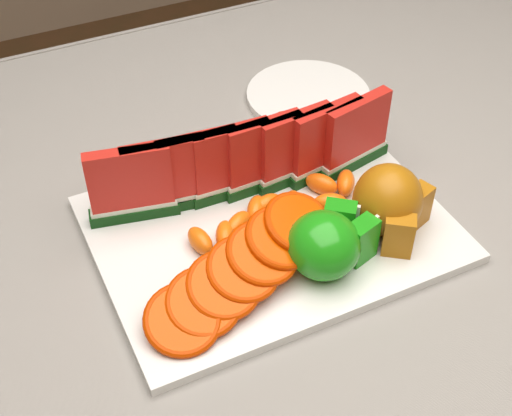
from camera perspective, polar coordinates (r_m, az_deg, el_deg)
The scene contains 10 objects.
table at distance 0.90m, azimuth -3.59°, elevation -7.51°, with size 1.40×0.90×0.75m.
tablecloth at distance 0.86m, azimuth -3.77°, elevation -4.84°, with size 1.53×1.03×0.20m.
platter at distance 0.83m, azimuth 1.14°, elevation -1.67°, with size 0.40×0.30×0.01m.
apple_cluster at distance 0.77m, azimuth 5.81°, elevation -2.80°, with size 0.11×0.09×0.07m.
pear_cluster at distance 0.81m, azimuth 10.67°, elevation 0.39°, with size 0.10×0.11×0.09m.
side_plate at distance 1.05m, azimuth 4.20°, elevation 8.98°, with size 0.20×0.20×0.01m.
watermelon_row at distance 0.84m, azimuth -0.65°, elevation 3.85°, with size 0.39×0.07×0.10m.
orange_fan_front at distance 0.74m, azimuth -1.02°, elevation -4.89°, with size 0.26×0.15×0.06m.
orange_fan_back at distance 0.89m, azimuth -2.46°, elevation 4.21°, with size 0.27×0.09×0.04m.
tangerine_segments at distance 0.83m, azimuth 1.85°, elevation -0.12°, with size 0.23×0.08×0.03m.
Camera 1 is at (-0.20, -0.54, 1.35)m, focal length 50.00 mm.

